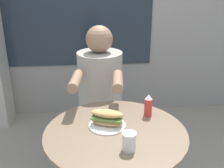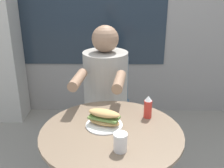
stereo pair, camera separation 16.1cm
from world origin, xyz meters
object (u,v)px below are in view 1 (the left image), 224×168
(cafe_table, at_px, (115,158))
(condiment_bottle, at_px, (148,105))
(sandwich_on_plate, at_px, (107,119))
(diner_chair, at_px, (100,96))
(seated_diner, at_px, (100,112))
(drink_cup, at_px, (129,141))

(cafe_table, bearing_deg, condiment_bottle, 36.81)
(sandwich_on_plate, bearing_deg, diner_chair, 90.23)
(seated_diner, xyz_separation_m, condiment_bottle, (0.28, -0.43, 0.26))
(diner_chair, distance_m, sandwich_on_plate, 0.91)
(cafe_table, relative_size, sandwich_on_plate, 3.73)
(seated_diner, relative_size, drink_cup, 12.47)
(cafe_table, height_order, diner_chair, diner_chair)
(drink_cup, bearing_deg, seated_diner, 97.98)
(diner_chair, relative_size, drink_cup, 8.97)
(seated_diner, bearing_deg, diner_chair, -85.95)
(cafe_table, relative_size, condiment_bottle, 5.59)
(seated_diner, bearing_deg, drink_cup, 104.36)
(sandwich_on_plate, distance_m, drink_cup, 0.26)
(diner_chair, relative_size, sandwich_on_plate, 4.01)
(drink_cup, xyz_separation_m, condiment_bottle, (0.17, 0.35, 0.02))
(seated_diner, height_order, drink_cup, seated_diner)
(seated_diner, distance_m, condiment_bottle, 0.57)
(sandwich_on_plate, xyz_separation_m, condiment_bottle, (0.26, 0.11, 0.03))
(cafe_table, xyz_separation_m, drink_cup, (0.05, -0.18, 0.23))
(drink_cup, bearing_deg, diner_chair, 94.83)
(cafe_table, height_order, drink_cup, drink_cup)
(cafe_table, bearing_deg, diner_chair, 92.85)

